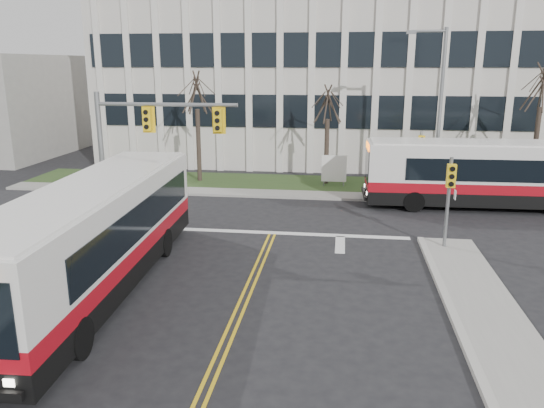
{
  "coord_description": "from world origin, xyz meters",
  "views": [
    {
      "loc": [
        2.96,
        -14.16,
        7.33
      ],
      "look_at": [
        0.29,
        5.74,
        2.0
      ],
      "focal_mm": 35.0,
      "sensor_mm": 36.0,
      "label": 1
    }
  ],
  "objects_px": {
    "streetlight": "(437,104)",
    "bus_main": "(94,239)",
    "directory_sign": "(334,169)",
    "bus_cross": "(491,176)"
  },
  "relations": [
    {
      "from": "streetlight",
      "to": "bus_main",
      "type": "height_order",
      "value": "streetlight"
    },
    {
      "from": "directory_sign",
      "to": "bus_cross",
      "type": "bearing_deg",
      "value": -23.2
    },
    {
      "from": "bus_main",
      "to": "bus_cross",
      "type": "height_order",
      "value": "bus_main"
    },
    {
      "from": "streetlight",
      "to": "bus_cross",
      "type": "bearing_deg",
      "value": -39.85
    },
    {
      "from": "streetlight",
      "to": "bus_main",
      "type": "distance_m",
      "value": 20.03
    },
    {
      "from": "bus_main",
      "to": "bus_cross",
      "type": "distance_m",
      "value": 20.11
    },
    {
      "from": "bus_main",
      "to": "bus_cross",
      "type": "relative_size",
      "value": 1.04
    },
    {
      "from": "directory_sign",
      "to": "bus_main",
      "type": "relative_size",
      "value": 0.15
    },
    {
      "from": "streetlight",
      "to": "directory_sign",
      "type": "bearing_deg",
      "value": 166.77
    },
    {
      "from": "streetlight",
      "to": "bus_main",
      "type": "relative_size",
      "value": 0.69
    }
  ]
}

